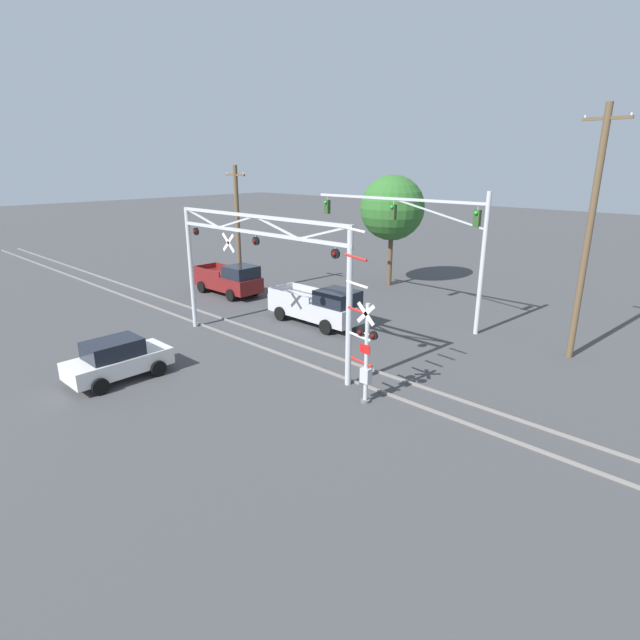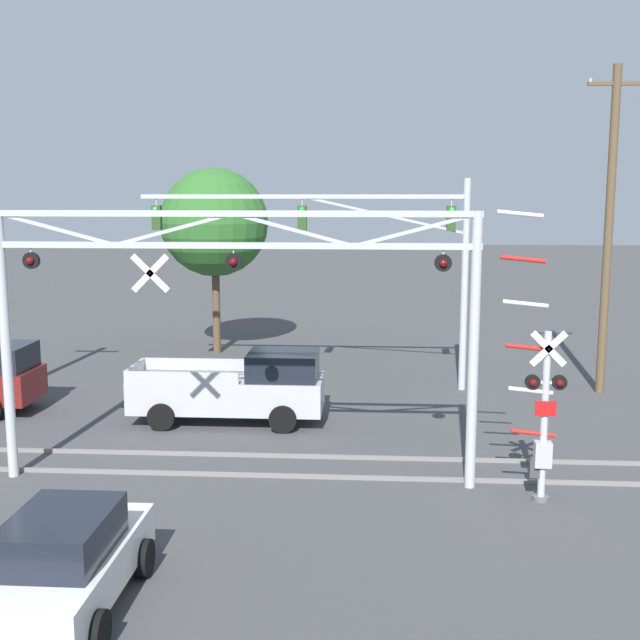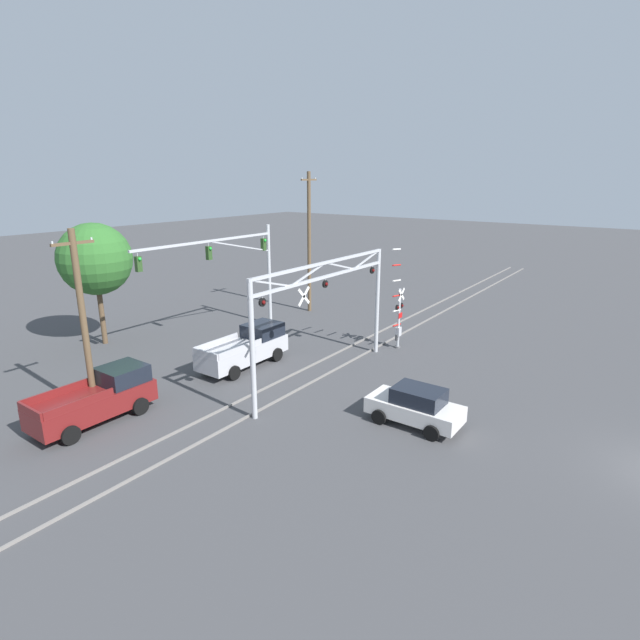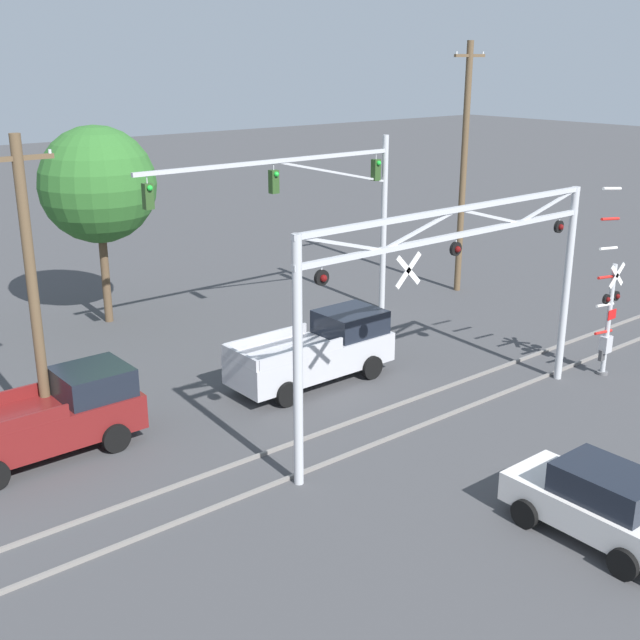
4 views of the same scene
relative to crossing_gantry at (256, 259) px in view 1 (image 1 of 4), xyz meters
The scene contains 11 objects.
rail_track_near 4.25m from the crossing_gantry, 87.23° to the left, with size 80.00×0.08×0.10m, color gray.
rail_track_far 4.58m from the crossing_gantry, 89.54° to the left, with size 80.00×0.08×0.10m, color gray.
crossing_gantry is the anchor object (origin of this frame).
crossing_signal_mast 7.12m from the crossing_gantry, ahead, with size 1.59×0.35×6.28m.
traffic_signal_span 9.79m from the crossing_gantry, 69.67° to the left, with size 10.97×0.39×7.08m.
pickup_truck_lead 5.87m from the crossing_gantry, 99.26° to the left, with size 5.54×2.17×2.10m.
pickup_truck_following 11.28m from the crossing_gantry, 150.22° to the left, with size 5.15×2.17×2.10m.
sedan_waiting 7.09m from the crossing_gantry, 106.11° to the right, with size 2.00×3.99×1.67m.
utility_pole_left 11.03m from the crossing_gantry, 146.49° to the left, with size 1.80×0.28×8.22m.
utility_pole_right 14.09m from the crossing_gantry, 40.24° to the left, with size 1.80×0.28×10.61m.
background_tree_beyond_span 15.22m from the crossing_gantry, 102.75° to the left, with size 4.39×4.39×7.60m.
Camera 1 is at (16.91, 1.27, 8.35)m, focal length 28.00 mm.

